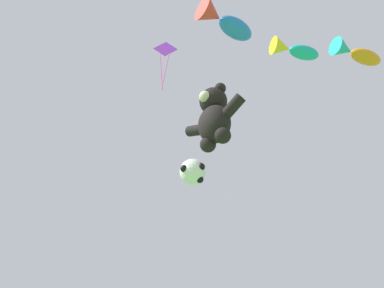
{
  "coord_description": "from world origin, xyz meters",
  "views": [
    {
      "loc": [
        8.19,
        -1.79,
        1.02
      ],
      "look_at": [
        1.85,
        4.44,
        8.07
      ],
      "focal_mm": 35.0,
      "sensor_mm": 36.0,
      "label": 1
    }
  ],
  "objects_px": {
    "soccer_ball_kite": "(193,172)",
    "fish_kite_teal": "(293,50)",
    "fish_kite_tangerine": "(355,53)",
    "fish_kite_cobalt": "(223,21)",
    "teddy_bear_kite": "(214,117)",
    "diamond_kite": "(165,54)"
  },
  "relations": [
    {
      "from": "fish_kite_tangerine",
      "to": "diamond_kite",
      "type": "relative_size",
      "value": 0.68
    },
    {
      "from": "fish_kite_tangerine",
      "to": "soccer_ball_kite",
      "type": "bearing_deg",
      "value": -148.54
    },
    {
      "from": "diamond_kite",
      "to": "teddy_bear_kite",
      "type": "bearing_deg",
      "value": 14.51
    },
    {
      "from": "fish_kite_tangerine",
      "to": "diamond_kite",
      "type": "xyz_separation_m",
      "value": [
        -6.12,
        -3.34,
        2.56
      ]
    },
    {
      "from": "teddy_bear_kite",
      "to": "fish_kite_teal",
      "type": "bearing_deg",
      "value": 13.12
    },
    {
      "from": "fish_kite_cobalt",
      "to": "fish_kite_tangerine",
      "type": "xyz_separation_m",
      "value": [
        1.92,
        4.6,
        0.94
      ]
    },
    {
      "from": "teddy_bear_kite",
      "to": "diamond_kite",
      "type": "distance_m",
      "value": 5.12
    },
    {
      "from": "teddy_bear_kite",
      "to": "fish_kite_teal",
      "type": "distance_m",
      "value": 3.24
    },
    {
      "from": "soccer_ball_kite",
      "to": "fish_kite_tangerine",
      "type": "xyz_separation_m",
      "value": [
        4.84,
        2.96,
        3.93
      ]
    },
    {
      "from": "fish_kite_cobalt",
      "to": "diamond_kite",
      "type": "distance_m",
      "value": 5.61
    },
    {
      "from": "soccer_ball_kite",
      "to": "fish_kite_cobalt",
      "type": "distance_m",
      "value": 4.49
    },
    {
      "from": "teddy_bear_kite",
      "to": "fish_kite_tangerine",
      "type": "relative_size",
      "value": 1.27
    },
    {
      "from": "fish_kite_cobalt",
      "to": "diamond_kite",
      "type": "xyz_separation_m",
      "value": [
        -4.2,
        1.26,
        3.49
      ]
    },
    {
      "from": "fish_kite_cobalt",
      "to": "fish_kite_teal",
      "type": "bearing_deg",
      "value": 73.4
    },
    {
      "from": "soccer_ball_kite",
      "to": "fish_kite_cobalt",
      "type": "relative_size",
      "value": 0.48
    },
    {
      "from": "fish_kite_teal",
      "to": "fish_kite_tangerine",
      "type": "relative_size",
      "value": 0.83
    },
    {
      "from": "soccer_ball_kite",
      "to": "fish_kite_cobalt",
      "type": "bearing_deg",
      "value": -29.43
    },
    {
      "from": "fish_kite_tangerine",
      "to": "fish_kite_teal",
      "type": "bearing_deg",
      "value": -119.09
    },
    {
      "from": "fish_kite_cobalt",
      "to": "fish_kite_tangerine",
      "type": "relative_size",
      "value": 0.93
    },
    {
      "from": "soccer_ball_kite",
      "to": "fish_kite_teal",
      "type": "xyz_separation_m",
      "value": [
        3.65,
        0.82,
        3.25
      ]
    },
    {
      "from": "fish_kite_teal",
      "to": "fish_kite_cobalt",
      "type": "bearing_deg",
      "value": -106.6
    },
    {
      "from": "fish_kite_cobalt",
      "to": "fish_kite_tangerine",
      "type": "height_order",
      "value": "fish_kite_tangerine"
    }
  ]
}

